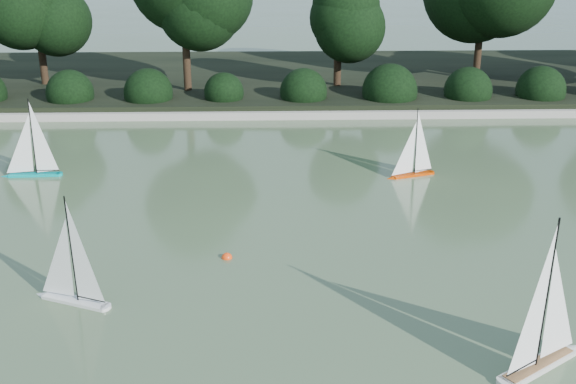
% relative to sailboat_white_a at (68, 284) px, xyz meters
% --- Properties ---
extents(ground, '(80.00, 80.00, 0.00)m').
position_rel_sailboat_white_a_xyz_m(ground, '(3.38, -0.05, -0.24)').
color(ground, '#32462A').
rests_on(ground, ground).
extents(pond_coping, '(40.00, 0.35, 0.18)m').
position_rel_sailboat_white_a_xyz_m(pond_coping, '(3.38, 8.95, -0.15)').
color(pond_coping, gray).
rests_on(pond_coping, ground).
extents(far_bank, '(40.00, 8.00, 0.30)m').
position_rel_sailboat_white_a_xyz_m(far_bank, '(3.38, 12.95, -0.09)').
color(far_bank, black).
rests_on(far_bank, ground).
extents(shrub_hedge, '(29.10, 1.10, 1.10)m').
position_rel_sailboat_white_a_xyz_m(shrub_hedge, '(3.38, 9.85, 0.21)').
color(shrub_hedge, black).
rests_on(shrub_hedge, ground).
extents(sailboat_white_a, '(1.08, 0.59, 1.53)m').
position_rel_sailboat_white_a_xyz_m(sailboat_white_a, '(0.00, 0.00, 0.00)').
color(sailboat_white_a, silver).
rests_on(sailboat_white_a, ground).
extents(sailboat_white_b, '(1.22, 0.92, 1.86)m').
position_rel_sailboat_white_a_xyz_m(sailboat_white_b, '(5.43, -1.53, 0.05)').
color(sailboat_white_b, silver).
rests_on(sailboat_white_b, ground).
extents(sailboat_orange, '(0.99, 0.47, 1.37)m').
position_rel_sailboat_white_a_xyz_m(sailboat_orange, '(5.12, 4.61, -0.03)').
color(sailboat_orange, '#CD3800').
rests_on(sailboat_orange, ground).
extents(sailboat_teal, '(1.14, 0.23, 1.56)m').
position_rel_sailboat_white_a_xyz_m(sailboat_teal, '(-1.97, 4.83, 0.00)').
color(sailboat_teal, '#00918E').
rests_on(sailboat_teal, ground).
extents(race_buoy, '(0.15, 0.15, 0.15)m').
position_rel_sailboat_white_a_xyz_m(race_buoy, '(1.90, 1.19, -0.24)').
color(race_buoy, '#FE3F0D').
rests_on(race_buoy, ground).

